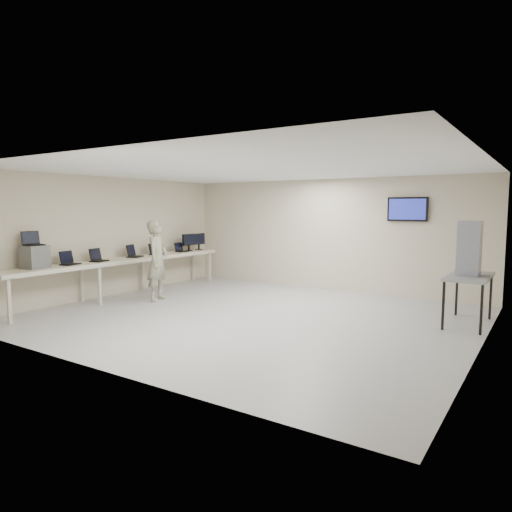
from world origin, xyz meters
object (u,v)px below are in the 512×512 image
Objects in this scene: equipment_box at (35,257)px; soldier at (157,260)px; side_table at (469,279)px; workbench at (123,262)px.

soldier reaches higher than equipment_box.
soldier reaches higher than side_table.
soldier is at bearing -166.65° from side_table.
workbench is at bearing -167.35° from side_table.
side_table is at bearing 21.15° from equipment_box.
side_table is at bearing 12.65° from workbench.
side_table is (7.25, 3.72, -0.31)m from equipment_box.
soldier reaches higher than workbench.
equipment_box is (-0.06, -2.11, 0.30)m from workbench.
soldier is 1.23× the size of side_table.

